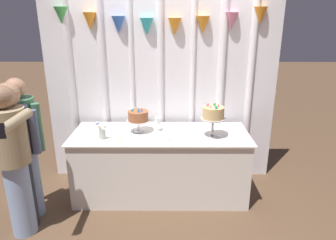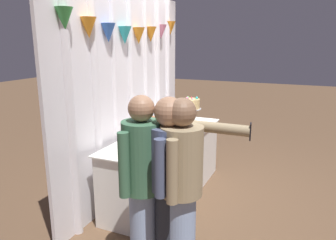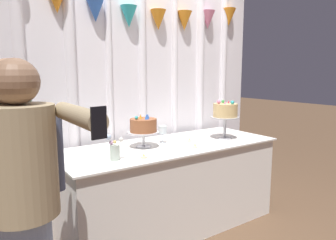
# 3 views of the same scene
# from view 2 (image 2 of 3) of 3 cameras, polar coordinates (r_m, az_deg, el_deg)

# --- Properties ---
(ground_plane) EXTENTS (24.00, 24.00, 0.00)m
(ground_plane) POSITION_cam_2_polar(r_m,az_deg,el_deg) (4.22, 1.00, -13.15)
(ground_plane) COLOR brown
(draped_curtain) EXTENTS (2.92, 0.16, 2.51)m
(draped_curtain) POSITION_cam_2_polar(r_m,az_deg,el_deg) (4.06, -6.81, 5.36)
(draped_curtain) COLOR white
(draped_curtain) RESTS_ON ground_plane
(cake_table) EXTENTS (2.05, 0.79, 0.80)m
(cake_table) POSITION_cam_2_polar(r_m,az_deg,el_deg) (4.09, -0.28, -7.90)
(cake_table) COLOR white
(cake_table) RESTS_ON ground_plane
(cake_display_nearleft) EXTENTS (0.28, 0.28, 0.30)m
(cake_display_nearleft) POSITION_cam_2_polar(r_m,az_deg,el_deg) (3.70, -2.53, -0.72)
(cake_display_nearleft) COLOR silver
(cake_display_nearleft) RESTS_ON cake_table
(cake_display_nearright) EXTENTS (0.28, 0.28, 0.39)m
(cake_display_nearright) POSITION_cam_2_polar(r_m,az_deg,el_deg) (4.39, 4.08, 2.69)
(cake_display_nearright) COLOR #B2B2B7
(cake_display_nearright) RESTS_ON cake_table
(wine_glass) EXTENTS (0.08, 0.08, 0.17)m
(wine_glass) POSITION_cam_2_polar(r_m,az_deg,el_deg) (3.93, -1.54, -0.79)
(wine_glass) COLOR silver
(wine_glass) RESTS_ON cake_table
(flower_vase) EXTENTS (0.13, 0.08, 0.21)m
(flower_vase) POSITION_cam_2_polar(r_m,az_deg,el_deg) (3.31, -1.92, -4.35)
(flower_vase) COLOR #B2C1B2
(flower_vase) RESTS_ON cake_table
(tealight_far_left) EXTENTS (0.05, 0.05, 0.03)m
(tealight_far_left) POSITION_cam_2_polar(r_m,az_deg,el_deg) (3.48, 0.74, -4.71)
(tealight_far_left) COLOR beige
(tealight_far_left) RESTS_ON cake_table
(tealight_near_left) EXTENTS (0.05, 0.05, 0.03)m
(tealight_near_left) POSITION_cam_2_polar(r_m,az_deg,el_deg) (3.97, 3.35, -2.37)
(tealight_near_left) COLOR beige
(tealight_near_left) RESTS_ON cake_table
(tealight_near_right) EXTENTS (0.04, 0.04, 0.03)m
(tealight_near_right) POSITION_cam_2_polar(r_m,az_deg,el_deg) (4.14, 1.10, -1.65)
(tealight_near_right) COLOR beige
(tealight_near_right) RESTS_ON cake_table
(guest_man_dark_suit) EXTENTS (0.47, 0.38, 1.53)m
(guest_man_dark_suit) POSITION_cam_2_polar(r_m,az_deg,el_deg) (2.59, -4.49, -10.77)
(guest_man_dark_suit) COLOR #93ADD6
(guest_man_dark_suit) RESTS_ON ground_plane
(guest_man_pink_jacket) EXTENTS (0.47, 0.32, 1.52)m
(guest_man_pink_jacket) POSITION_cam_2_polar(r_m,az_deg,el_deg) (2.53, 0.18, -11.17)
(guest_man_pink_jacket) COLOR #282D38
(guest_man_pink_jacket) RESTS_ON ground_plane
(guest_girl_blue_dress) EXTENTS (0.49, 0.64, 1.52)m
(guest_girl_blue_dress) POSITION_cam_2_polar(r_m,az_deg,el_deg) (2.50, 2.52, -11.64)
(guest_girl_blue_dress) COLOR #93ADD6
(guest_girl_blue_dress) RESTS_ON ground_plane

